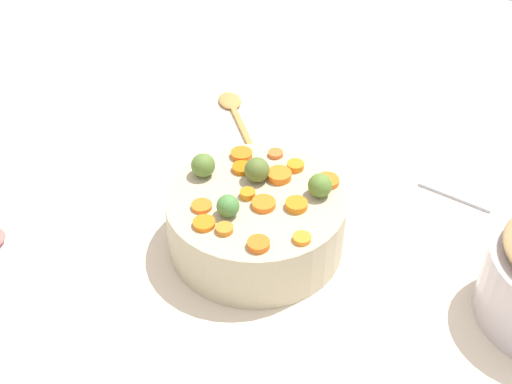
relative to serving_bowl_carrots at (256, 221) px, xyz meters
name	(u,v)px	position (x,y,z in m)	size (l,w,h in m)	color
tabletop	(261,275)	(-0.03, 0.05, -0.06)	(2.40, 2.40, 0.02)	beige
serving_bowl_carrots	(256,221)	(0.00, 0.00, 0.00)	(0.28, 0.28, 0.10)	#B7AE93
carrot_slice_0	(248,194)	(0.01, 0.00, 0.06)	(0.02, 0.02, 0.01)	orange
carrot_slice_1	(204,223)	(0.05, 0.09, 0.05)	(0.03, 0.03, 0.01)	orange
carrot_slice_2	(295,166)	(-0.03, -0.09, 0.06)	(0.03, 0.03, 0.01)	orange
carrot_slice_3	(242,154)	(0.06, -0.09, 0.06)	(0.04, 0.04, 0.01)	orange
carrot_slice_4	(259,244)	(-0.04, 0.10, 0.06)	(0.03, 0.03, 0.01)	orange
carrot_slice_5	(225,229)	(0.01, 0.09, 0.05)	(0.03, 0.03, 0.01)	orange
carrot_slice_6	(242,168)	(0.05, -0.06, 0.06)	(0.03, 0.03, 0.01)	orange
carrot_slice_7	(296,205)	(-0.07, 0.00, 0.06)	(0.03, 0.03, 0.01)	orange
carrot_slice_8	(202,206)	(0.07, 0.05, 0.05)	(0.03, 0.03, 0.01)	orange
carrot_slice_9	(302,238)	(-0.10, 0.07, 0.05)	(0.03, 0.03, 0.01)	orange
carrot_slice_10	(327,181)	(-0.09, -0.07, 0.06)	(0.04, 0.04, 0.01)	orange
carrot_slice_11	(264,204)	(-0.02, 0.02, 0.06)	(0.04, 0.04, 0.01)	orange
carrot_slice_12	(276,154)	(0.01, -0.11, 0.05)	(0.03, 0.03, 0.01)	orange
carrot_slice_13	(279,175)	(-0.02, -0.06, 0.06)	(0.04, 0.04, 0.01)	orange
brussels_sprout_0	(229,204)	(0.02, 0.05, 0.07)	(0.03, 0.03, 0.03)	#4B8640
brussels_sprout_1	(203,165)	(0.10, -0.02, 0.07)	(0.04, 0.04, 0.04)	#577A33
brussels_sprout_2	(320,185)	(-0.09, -0.04, 0.07)	(0.04, 0.04, 0.04)	#597F32
brussels_sprout_3	(257,170)	(0.01, -0.04, 0.07)	(0.04, 0.04, 0.04)	#577030
wooden_spoon	(236,114)	(0.18, -0.34, -0.05)	(0.21, 0.26, 0.01)	#B58846
dish_towel	(466,180)	(-0.30, -0.29, -0.05)	(0.14, 0.13, 0.01)	#A4ABBC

